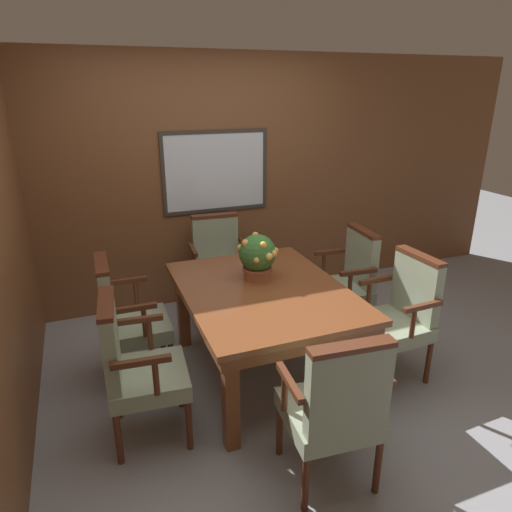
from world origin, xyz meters
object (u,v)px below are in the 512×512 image
Objects in this scene: chair_left_far at (125,315)px; chair_right_far at (347,279)px; chair_right_near at (401,312)px; dining_table at (263,300)px; chair_head_far at (219,262)px; potted_plant at (258,256)px; chair_head_near at (336,405)px; chair_left_near at (135,364)px.

chair_left_far is 1.91m from chair_right_far.
chair_right_near is (1.95, -0.69, 0.00)m from chair_left_far.
dining_table is 1.15m from chair_head_far.
dining_table is 1.55× the size of chair_right_far.
chair_right_far is 1.24m from chair_head_far.
chair_left_far is 2.75× the size of potted_plant.
chair_head_near is 2.75× the size of potted_plant.
dining_table is 1.00m from chair_right_far.
chair_right_near is 1.00× the size of chair_head_far.
chair_left_near is 1.78m from chair_head_far.
chair_left_far is at bearing -136.50° from chair_head_far.
chair_left_near reaches higher than dining_table.
chair_head_near and chair_right_near have the same top height.
chair_head_near is 1.00× the size of chair_left_far.
chair_right_far is (1.91, -0.00, 0.00)m from chair_left_far.
potted_plant is at bearing -97.48° from chair_left_far.
chair_left_near is 1.97m from chair_right_near.
chair_right_near is at bearing -85.47° from chair_left_near.
chair_left_far is at bearing -85.83° from chair_right_far.
chair_right_far and chair_head_far have the same top height.
chair_right_near is at bearing -30.02° from potted_plant.
chair_left_near and chair_right_near have the same top height.
dining_table is 1.03m from chair_left_far.
chair_head_near reaches higher than dining_table.
chair_head_near is 1.00× the size of chair_right_far.
chair_head_near is at bearing -92.78° from potted_plant.
dining_table is 1.55× the size of chair_head_near.
chair_head_near is 1.75m from chair_right_far.
chair_right_far reaches higher than dining_table.
chair_head_far is at bearing -149.10° from chair_right_near.
chair_left_far is (-0.94, 1.46, 0.00)m from chair_head_near.
chair_head_near and chair_left_far have the same top height.
chair_head_near is 1.27m from chair_right_near.
chair_head_far is 2.75× the size of potted_plant.
chair_left_far is (-0.97, 0.34, -0.11)m from dining_table.
chair_head_far is (0.97, 0.80, 0.00)m from chair_left_far.
chair_head_far is (0.03, 2.26, 0.00)m from chair_head_near.
chair_head_near is at bearing -91.78° from dining_table.
dining_table is 1.05m from chair_right_near.
dining_table is at bearing -98.54° from potted_plant.
chair_left_far and chair_right_far have the same top height.
chair_right_near is at bearing 7.39° from chair_right_far.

